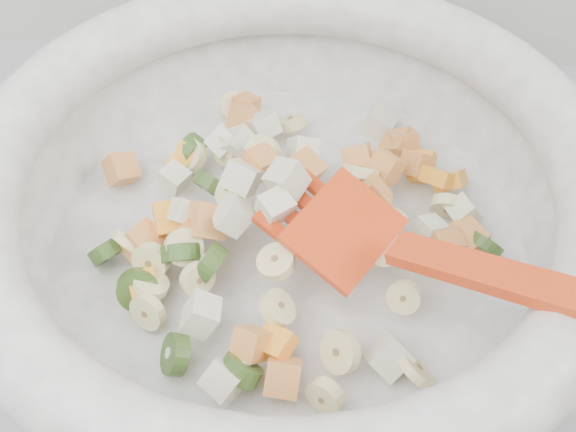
{
  "coord_description": "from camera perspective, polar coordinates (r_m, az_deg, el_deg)",
  "views": [
    {
      "loc": [
        -0.05,
        1.17,
        1.32
      ],
      "look_at": [
        -0.07,
        1.48,
        0.95
      ],
      "focal_mm": 45.0,
      "sensor_mm": 36.0,
      "label": 1
    }
  ],
  "objects": [
    {
      "name": "mixing_bowl",
      "position": [
        0.48,
        0.03,
        1.2
      ],
      "size": [
        0.47,
        0.43,
        0.15
      ],
      "color": "white",
      "rests_on": "counter"
    }
  ]
}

